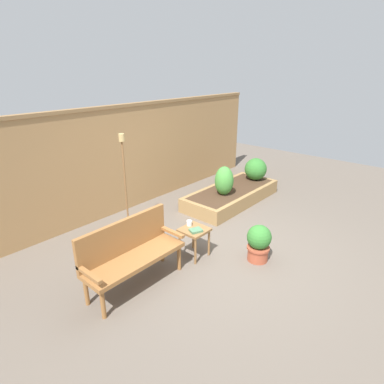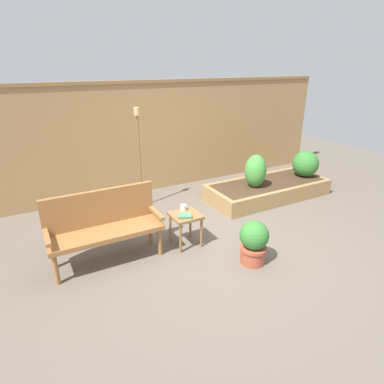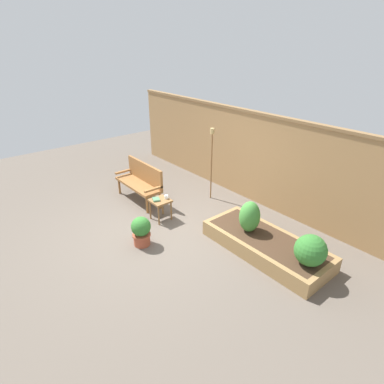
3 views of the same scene
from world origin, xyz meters
name	(u,v)px [view 3 (image 3 of 3)]	position (x,y,z in m)	size (l,w,h in m)	color
ground_plane	(159,230)	(0.00, 0.00, 0.00)	(14.00, 14.00, 0.00)	#60564C
fence_back	(246,155)	(0.00, 2.60, 1.09)	(8.40, 0.14, 2.16)	#A37A4C
garden_bench	(141,179)	(-1.43, 0.49, 0.54)	(1.44, 0.48, 0.94)	#936033
side_table	(160,203)	(-0.34, 0.29, 0.40)	(0.40, 0.40, 0.48)	olive
cup_on_table	(166,197)	(-0.30, 0.43, 0.52)	(0.12, 0.08, 0.08)	white
book_on_table	(156,199)	(-0.38, 0.22, 0.50)	(0.18, 0.15, 0.04)	#4C7A56
potted_boxwood	(141,230)	(0.22, -0.54, 0.32)	(0.38, 0.38, 0.59)	#A84C33
raised_planter_bed	(265,245)	(1.89, 1.11, 0.15)	(2.40, 1.00, 0.30)	#997547
shrub_near_bench	(250,217)	(1.51, 1.06, 0.61)	(0.39, 0.39, 0.61)	brown
shrub_far_corner	(311,250)	(2.79, 1.06, 0.56)	(0.52, 0.52, 0.52)	brown
tiki_torch	(212,152)	(-0.42, 1.85, 1.21)	(0.10, 0.10, 1.77)	brown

